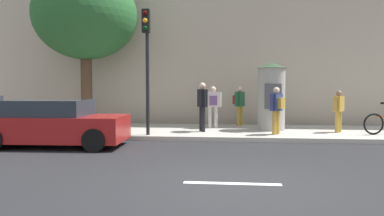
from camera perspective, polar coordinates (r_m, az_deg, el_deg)
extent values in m
plane|color=#232326|center=(6.96, 6.22, -11.54)|extent=(80.00, 80.00, 0.00)
cube|color=#B2ADA3|center=(13.83, 5.95, -3.69)|extent=(36.00, 4.00, 0.15)
cube|color=silver|center=(6.96, 6.22, -11.51)|extent=(1.80, 0.16, 0.01)
cube|color=#B7A893|center=(19.04, 5.98, 13.99)|extent=(36.00, 5.00, 10.55)
cylinder|color=black|center=(12.37, -6.87, 3.61)|extent=(0.12, 0.12, 3.36)
cube|color=black|center=(12.37, -7.13, 13.19)|extent=(0.24, 0.24, 0.75)
sphere|color=#390605|center=(12.28, -7.27, 14.36)|extent=(0.16, 0.16, 0.16)
sphere|color=#F2A519|center=(12.24, -7.26, 13.26)|extent=(0.16, 0.16, 0.16)
sphere|color=#07330F|center=(12.20, -7.25, 12.15)|extent=(0.16, 0.16, 0.16)
cylinder|color=#9E9B93|center=(14.00, 12.15, 1.36)|extent=(1.00, 1.00, 2.30)
cone|color=#334C33|center=(14.01, 12.22, 6.47)|extent=(1.10, 1.10, 0.20)
cube|color=#4C4C51|center=(13.49, 12.40, 1.77)|extent=(0.60, 0.02, 0.90)
cylinder|color=#4C3826|center=(15.84, -15.95, 2.31)|extent=(0.46, 0.46, 2.72)
ellipsoid|color=#28602D|center=(16.09, -16.15, 13.57)|extent=(4.20, 4.20, 3.57)
cylinder|color=#B78C33|center=(12.87, 13.10, -2.16)|extent=(0.14, 0.14, 0.81)
cylinder|color=#B78C33|center=(12.67, 12.60, -2.24)|extent=(0.14, 0.14, 0.81)
cube|color=navy|center=(12.72, 12.89, 0.89)|extent=(0.46, 0.50, 0.57)
cylinder|color=navy|center=(12.96, 13.48, 0.93)|extent=(0.09, 0.09, 0.54)
cylinder|color=navy|center=(12.49, 12.28, 0.85)|extent=(0.09, 0.09, 0.54)
sphere|color=beige|center=(12.71, 12.92, 2.67)|extent=(0.22, 0.22, 0.22)
cube|color=#B78C33|center=(12.63, 13.60, 0.73)|extent=(0.30, 0.32, 0.36)
cylinder|color=#B78C33|center=(13.89, 21.50, -2.03)|extent=(0.14, 0.14, 0.75)
cylinder|color=#B78C33|center=(14.08, 21.82, -1.97)|extent=(0.14, 0.14, 0.75)
cube|color=#B78C33|center=(13.94, 21.72, 0.61)|extent=(0.44, 0.47, 0.53)
cylinder|color=#B78C33|center=(13.71, 21.33, 0.58)|extent=(0.09, 0.09, 0.50)
cylinder|color=#B78C33|center=(14.17, 22.10, 0.65)|extent=(0.09, 0.09, 0.50)
sphere|color=#8C664C|center=(13.93, 21.76, 2.12)|extent=(0.20, 0.20, 0.20)
cylinder|color=silver|center=(14.38, 3.73, -1.47)|extent=(0.14, 0.14, 0.82)
cylinder|color=silver|center=(14.36, 2.78, -1.47)|extent=(0.14, 0.14, 0.82)
cube|color=silver|center=(14.32, 3.26, 1.32)|extent=(0.50, 0.30, 0.58)
cylinder|color=silver|center=(14.35, 4.40, 1.31)|extent=(0.09, 0.09, 0.55)
cylinder|color=silver|center=(14.30, 2.13, 1.32)|extent=(0.09, 0.09, 0.55)
sphere|color=beige|center=(14.31, 3.27, 2.92)|extent=(0.22, 0.22, 0.22)
cube|color=#724C84|center=(14.15, 3.32, 1.17)|extent=(0.30, 0.19, 0.36)
cylinder|color=#B78C33|center=(15.11, 7.19, -1.26)|extent=(0.14, 0.14, 0.81)
cylinder|color=#B78C33|center=(15.34, 7.55, -1.19)|extent=(0.14, 0.14, 0.81)
cube|color=#1E5938|center=(15.19, 7.39, 1.39)|extent=(0.42, 0.55, 0.58)
cylinder|color=#1E5938|center=(14.92, 6.96, 1.36)|extent=(0.09, 0.09, 0.55)
cylinder|color=#1E5938|center=(15.46, 7.81, 1.42)|extent=(0.09, 0.09, 0.55)
sphere|color=beige|center=(15.18, 7.40, 2.89)|extent=(0.22, 0.22, 0.22)
cube|color=maroon|center=(15.26, 6.77, 1.30)|extent=(0.26, 0.32, 0.36)
cylinder|color=black|center=(13.14, 1.75, -1.78)|extent=(0.14, 0.14, 0.89)
cylinder|color=black|center=(13.37, 1.44, -1.69)|extent=(0.14, 0.14, 0.89)
cube|color=black|center=(13.21, 1.60, 1.55)|extent=(0.40, 0.53, 0.63)
cylinder|color=black|center=(12.94, 1.99, 1.50)|extent=(0.09, 0.09, 0.60)
cylinder|color=black|center=(13.48, 1.23, 1.59)|extent=(0.09, 0.09, 0.60)
sphere|color=beige|center=(13.20, 1.60, 3.43)|extent=(0.24, 0.24, 0.24)
torus|color=black|center=(13.80, 26.25, -2.24)|extent=(0.72, 0.20, 0.72)
cylinder|color=#D85919|center=(13.96, 27.58, -0.36)|extent=(0.04, 0.04, 0.45)
cylinder|color=black|center=(13.24, -25.10, -3.26)|extent=(0.64, 0.22, 0.64)
cube|color=maroon|center=(11.62, -20.30, -2.92)|extent=(4.14, 1.89, 0.73)
cube|color=#262D38|center=(11.65, -21.28, 0.03)|extent=(2.34, 1.65, 0.47)
cylinder|color=black|center=(13.01, -24.56, -3.36)|extent=(0.65, 0.24, 0.64)
cylinder|color=black|center=(10.36, -14.90, -4.85)|extent=(0.65, 0.24, 0.64)
cylinder|color=black|center=(11.93, -12.35, -3.72)|extent=(0.65, 0.24, 0.64)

